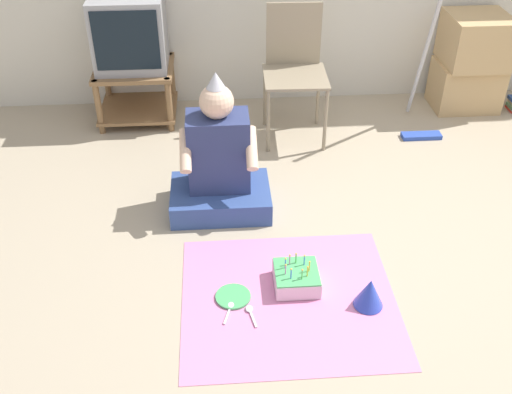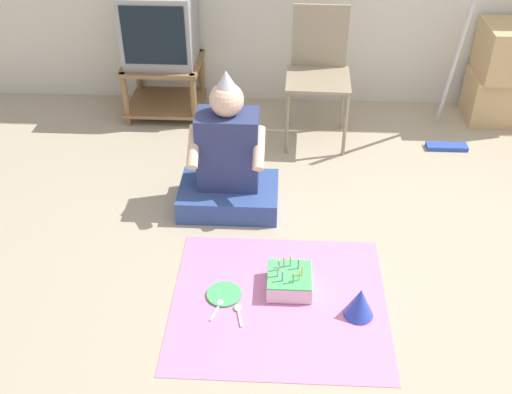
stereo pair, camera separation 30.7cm
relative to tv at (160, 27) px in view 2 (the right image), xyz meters
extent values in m
plane|color=tan|center=(1.45, -1.77, -0.66)|extent=(16.00, 16.00, 0.00)
cube|color=olive|center=(0.00, -0.01, -0.27)|extent=(0.56, 0.51, 0.03)
cube|color=olive|center=(0.00, -0.01, -0.59)|extent=(0.56, 0.51, 0.02)
cylinder|color=olive|center=(-0.25, -0.24, -0.46)|extent=(0.04, 0.04, 0.41)
cylinder|color=olive|center=(0.25, -0.24, -0.46)|extent=(0.04, 0.04, 0.41)
cylinder|color=olive|center=(-0.25, 0.21, -0.46)|extent=(0.04, 0.04, 0.41)
cylinder|color=olive|center=(0.25, 0.21, -0.46)|extent=(0.04, 0.04, 0.41)
cube|color=#99999E|center=(0.00, 0.00, 0.00)|extent=(0.50, 0.43, 0.50)
cube|color=black|center=(0.00, -0.22, 0.01)|extent=(0.44, 0.01, 0.40)
cube|color=gray|center=(1.12, -0.40, -0.20)|extent=(0.44, 0.44, 0.02)
cube|color=gray|center=(1.13, -0.19, 0.02)|extent=(0.37, 0.03, 0.44)
cylinder|color=gray|center=(0.92, -0.58, -0.43)|extent=(0.02, 0.02, 0.46)
cylinder|color=gray|center=(1.31, -0.59, -0.43)|extent=(0.02, 0.02, 0.46)
cylinder|color=gray|center=(0.93, -0.20, -0.43)|extent=(0.02, 0.02, 0.46)
cylinder|color=gray|center=(1.32, -0.21, -0.43)|extent=(0.02, 0.02, 0.46)
cube|color=tan|center=(2.50, -0.01, -0.48)|extent=(0.48, 0.36, 0.35)
cube|color=#2D4CB2|center=(2.04, -0.47, -0.64)|extent=(0.28, 0.09, 0.03)
cylinder|color=#B7B7BC|center=(2.04, -0.29, -0.01)|extent=(0.03, 0.39, 1.24)
cube|color=#334C8C|center=(0.58, -1.22, -0.59)|extent=(0.58, 0.41, 0.14)
cube|color=navy|center=(0.58, -1.18, -0.29)|extent=(0.35, 0.23, 0.46)
sphere|color=beige|center=(0.58, -1.18, 0.02)|extent=(0.19, 0.19, 0.19)
cone|color=silver|center=(0.58, -1.18, 0.15)|extent=(0.10, 0.10, 0.09)
cylinder|color=beige|center=(0.40, -1.28, -0.22)|extent=(0.06, 0.24, 0.20)
cylinder|color=beige|center=(0.77, -1.28, -0.22)|extent=(0.06, 0.24, 0.20)
cube|color=pink|center=(0.90, -2.01, -0.66)|extent=(1.06, 0.96, 0.01)
cube|color=silver|center=(0.95, -1.92, -0.61)|extent=(0.22, 0.22, 0.09)
cube|color=#4CB266|center=(0.95, -1.92, -0.56)|extent=(0.22, 0.22, 0.01)
cylinder|color=yellow|center=(1.01, -1.92, -0.54)|extent=(0.01, 0.01, 0.06)
sphere|color=#FFCC4C|center=(1.01, -1.92, -0.50)|extent=(0.01, 0.01, 0.01)
cylinder|color=#4C7FE5|center=(0.99, -1.87, -0.54)|extent=(0.01, 0.01, 0.06)
sphere|color=#FFCC4C|center=(0.99, -1.87, -0.50)|extent=(0.01, 0.01, 0.01)
cylinder|color=#66C666|center=(0.95, -1.85, -0.54)|extent=(0.01, 0.01, 0.06)
sphere|color=#FFCC4C|center=(0.95, -1.85, -0.50)|extent=(0.01, 0.01, 0.01)
cylinder|color=#E58CCC|center=(0.92, -1.86, -0.54)|extent=(0.01, 0.01, 0.06)
sphere|color=#FFCC4C|center=(0.92, -1.86, -0.50)|extent=(0.01, 0.01, 0.01)
cylinder|color=#4C7FE5|center=(0.90, -1.89, -0.54)|extent=(0.01, 0.01, 0.06)
sphere|color=#FFCC4C|center=(0.90, -1.89, -0.50)|extent=(0.01, 0.01, 0.01)
cylinder|color=#E58CCC|center=(0.89, -1.93, -0.54)|extent=(0.01, 0.01, 0.06)
sphere|color=#FFCC4C|center=(0.89, -1.93, -0.50)|extent=(0.01, 0.01, 0.01)
cylinder|color=#4C7FE5|center=(0.91, -1.97, -0.54)|extent=(0.01, 0.01, 0.06)
sphere|color=#FFCC4C|center=(0.91, -1.97, -0.50)|extent=(0.01, 0.01, 0.01)
cylinder|color=#66C666|center=(0.97, -1.97, -0.54)|extent=(0.01, 0.01, 0.06)
sphere|color=#FFCC4C|center=(0.97, -1.97, -0.50)|extent=(0.01, 0.01, 0.01)
cylinder|color=yellow|center=(1.00, -1.96, -0.54)|extent=(0.01, 0.01, 0.06)
sphere|color=#FFCC4C|center=(1.00, -1.96, -0.50)|extent=(0.01, 0.01, 0.01)
cone|color=blue|center=(1.28, -2.08, -0.57)|extent=(0.14, 0.14, 0.16)
cylinder|color=#4CB266|center=(0.63, -1.98, -0.65)|extent=(0.18, 0.18, 0.01)
ellipsoid|color=white|center=(0.61, -2.04, -0.65)|extent=(0.04, 0.05, 0.01)
cube|color=white|center=(0.59, -2.11, -0.65)|extent=(0.04, 0.10, 0.01)
ellipsoid|color=white|center=(0.70, -2.07, -0.65)|extent=(0.04, 0.05, 0.01)
cube|color=white|center=(0.72, -2.14, -0.65)|extent=(0.03, 0.10, 0.01)
camera|label=1|loc=(0.59, -4.12, 1.47)|focal=42.00mm
camera|label=2|loc=(0.89, -4.12, 1.47)|focal=42.00mm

